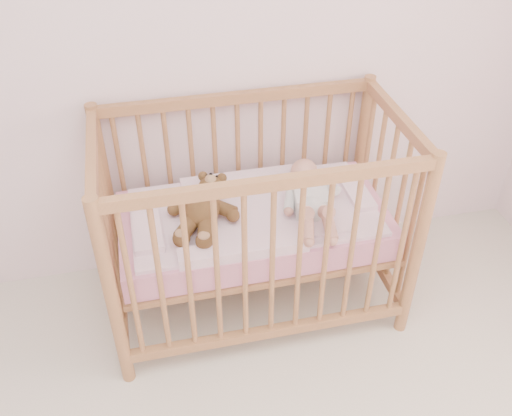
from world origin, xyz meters
name	(u,v)px	position (x,y,z in m)	size (l,w,h in m)	color
wall_back	(144,16)	(0.00, 2.00, 1.35)	(4.00, 0.02, 2.70)	white
crib	(254,222)	(0.37, 1.60, 0.50)	(1.36, 0.76, 1.00)	#B3724C
mattress	(254,225)	(0.37, 1.60, 0.49)	(1.22, 0.62, 0.13)	pink
blanket	(254,212)	(0.37, 1.60, 0.56)	(1.10, 0.58, 0.06)	#F2A7C5
baby	(310,194)	(0.63, 1.58, 0.64)	(0.28, 0.59, 0.14)	silver
teddy_bear	(203,207)	(0.14, 1.58, 0.65)	(0.34, 0.48, 0.13)	brown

